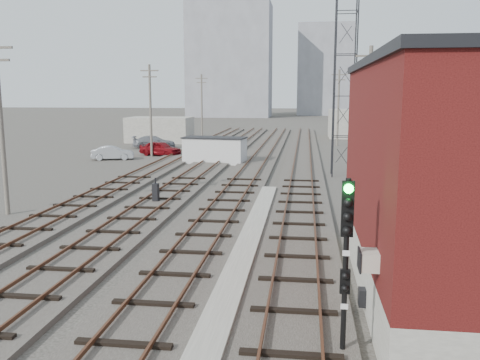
% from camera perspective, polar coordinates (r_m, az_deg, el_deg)
% --- Properties ---
extents(ground, '(320.00, 320.00, 0.00)m').
position_cam_1_polar(ground, '(64.23, 4.92, 4.10)').
color(ground, '#282621').
rests_on(ground, ground).
extents(track_right, '(3.20, 90.00, 0.39)m').
position_cam_1_polar(track_right, '(43.30, 7.01, 1.53)').
color(track_right, '#332D28').
rests_on(track_right, ground).
extents(track_mid_right, '(3.20, 90.00, 0.39)m').
position_cam_1_polar(track_mid_right, '(43.50, 1.73, 1.64)').
color(track_mid_right, '#332D28').
rests_on(track_mid_right, ground).
extents(track_mid_left, '(3.20, 90.00, 0.39)m').
position_cam_1_polar(track_mid_left, '(44.07, -3.45, 1.73)').
color(track_mid_left, '#332D28').
rests_on(track_mid_left, ground).
extents(track_left, '(3.20, 90.00, 0.39)m').
position_cam_1_polar(track_left, '(44.99, -8.46, 1.81)').
color(track_left, '#332D28').
rests_on(track_left, ground).
extents(platform_curb, '(0.90, 28.00, 0.26)m').
position_cam_1_polar(platform_curb, '(18.99, 0.27, -8.85)').
color(platform_curb, gray).
rests_on(platform_curb, ground).
extents(brick_building, '(6.54, 12.20, 7.22)m').
position_cam_1_polar(brick_building, '(16.76, 23.83, 0.16)').
color(brick_building, gray).
rests_on(brick_building, ground).
extents(lattice_tower, '(1.60, 1.60, 15.00)m').
position_cam_1_polar(lattice_tower, '(39.00, 11.69, 11.42)').
color(lattice_tower, black).
rests_on(lattice_tower, ground).
extents(utility_pole_left_a, '(1.80, 0.24, 9.00)m').
position_cam_1_polar(utility_pole_left_a, '(28.35, -25.27, 5.98)').
color(utility_pole_left_a, '#595147').
rests_on(utility_pole_left_a, ground).
extents(utility_pole_left_b, '(1.80, 0.24, 9.00)m').
position_cam_1_polar(utility_pole_left_b, '(51.21, -10.02, 7.97)').
color(utility_pole_left_b, '#595147').
rests_on(utility_pole_left_b, ground).
extents(utility_pole_left_c, '(1.80, 0.24, 9.00)m').
position_cam_1_polar(utility_pole_left_c, '(75.44, -4.32, 8.58)').
color(utility_pole_left_c, '#595147').
rests_on(utility_pole_left_c, ground).
extents(utility_pole_right_a, '(1.80, 0.24, 9.00)m').
position_cam_1_polar(utility_pole_right_a, '(32.12, 14.22, 6.92)').
color(utility_pole_right_a, '#595147').
rests_on(utility_pole_right_a, ground).
extents(utility_pole_right_b, '(1.80, 0.24, 9.00)m').
position_cam_1_polar(utility_pole_right_b, '(62.00, 10.98, 8.21)').
color(utility_pole_right_b, '#595147').
rests_on(utility_pole_right_b, ground).
extents(apartment_left, '(22.00, 14.00, 30.00)m').
position_cam_1_polar(apartment_left, '(140.69, -1.14, 13.24)').
color(apartment_left, gray).
rests_on(apartment_left, ground).
extents(apartment_right, '(16.00, 12.00, 26.00)m').
position_cam_1_polar(apartment_right, '(154.12, 9.54, 12.05)').
color(apartment_right, gray).
rests_on(apartment_right, ground).
extents(shed_left, '(8.00, 5.00, 3.20)m').
position_cam_1_polar(shed_left, '(66.72, -8.98, 5.60)').
color(shed_left, gray).
rests_on(shed_left, ground).
extents(shed_right, '(6.00, 6.00, 4.00)m').
position_cam_1_polar(shed_right, '(74.25, 12.29, 6.21)').
color(shed_right, gray).
rests_on(shed_right, ground).
extents(signal_mast, '(0.40, 0.42, 4.29)m').
position_cam_1_polar(signal_mast, '(11.97, 11.82, -8.07)').
color(signal_mast, gray).
rests_on(signal_mast, ground).
extents(switch_stand, '(0.35, 0.35, 1.41)m').
position_cam_1_polar(switch_stand, '(28.97, -9.44, -1.42)').
color(switch_stand, black).
rests_on(switch_stand, ground).
extents(site_trailer, '(5.86, 3.15, 2.35)m').
position_cam_1_polar(site_trailer, '(45.72, -2.86, 3.39)').
color(site_trailer, silver).
rests_on(site_trailer, ground).
extents(car_red, '(4.63, 2.95, 1.47)m').
position_cam_1_polar(car_red, '(51.94, -8.94, 3.53)').
color(car_red, maroon).
rests_on(car_red, ground).
extents(car_silver, '(4.15, 2.45, 1.29)m').
position_cam_1_polar(car_silver, '(49.59, -14.11, 2.97)').
color(car_silver, '#A0A3A7').
rests_on(car_silver, ground).
extents(car_grey, '(5.17, 2.89, 1.41)m').
position_cam_1_polar(car_grey, '(59.31, -9.63, 4.23)').
color(car_grey, slate).
rests_on(car_grey, ground).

